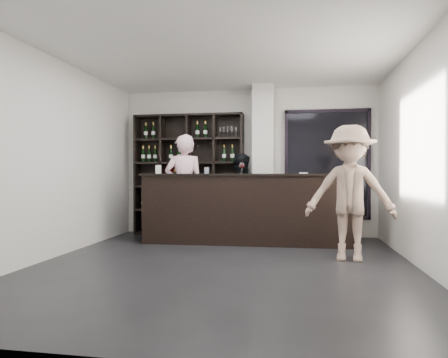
% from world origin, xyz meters
% --- Properties ---
extents(floor, '(5.00, 5.50, 0.01)m').
position_xyz_m(floor, '(0.00, 0.00, -0.01)').
color(floor, black).
rests_on(floor, ground).
extents(wine_shelf, '(2.20, 0.35, 2.40)m').
position_xyz_m(wine_shelf, '(-1.15, 2.57, 1.20)').
color(wine_shelf, black).
rests_on(wine_shelf, floor).
extents(structural_column, '(0.40, 0.40, 2.90)m').
position_xyz_m(structural_column, '(0.35, 2.47, 1.45)').
color(structural_column, silver).
rests_on(structural_column, floor).
extents(glass_panel, '(1.60, 0.08, 2.10)m').
position_xyz_m(glass_panel, '(1.55, 2.69, 1.40)').
color(glass_panel, black).
rests_on(glass_panel, floor).
extents(tasting_counter, '(3.69, 0.76, 1.22)m').
position_xyz_m(tasting_counter, '(0.13, 1.75, 0.61)').
color(tasting_counter, black).
rests_on(tasting_counter, floor).
extents(taster_pink, '(0.79, 0.62, 1.93)m').
position_xyz_m(taster_pink, '(-1.05, 1.85, 0.96)').
color(taster_pink, '#FFC5D2').
rests_on(taster_pink, floor).
extents(taster_black, '(0.88, 0.75, 1.60)m').
position_xyz_m(taster_black, '(-0.10, 2.40, 0.80)').
color(taster_black, black).
rests_on(taster_black, floor).
extents(customer, '(1.32, 0.89, 1.89)m').
position_xyz_m(customer, '(1.69, 0.62, 0.95)').
color(customer, gray).
rests_on(customer, floor).
extents(wine_glass, '(0.10, 0.10, 0.22)m').
position_xyz_m(wine_glass, '(0.04, 1.64, 1.33)').
color(wine_glass, white).
rests_on(wine_glass, tasting_counter).
extents(spit_cup, '(0.10, 0.10, 0.11)m').
position_xyz_m(spit_cup, '(-0.59, 1.66, 1.27)').
color(spit_cup, silver).
rests_on(spit_cup, tasting_counter).
extents(napkin_stack, '(0.14, 0.14, 0.02)m').
position_xyz_m(napkin_stack, '(1.09, 1.72, 1.23)').
color(napkin_stack, white).
rests_on(napkin_stack, tasting_counter).
extents(card_stand, '(0.11, 0.08, 0.15)m').
position_xyz_m(card_stand, '(-1.50, 1.75, 1.29)').
color(card_stand, white).
rests_on(card_stand, tasting_counter).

